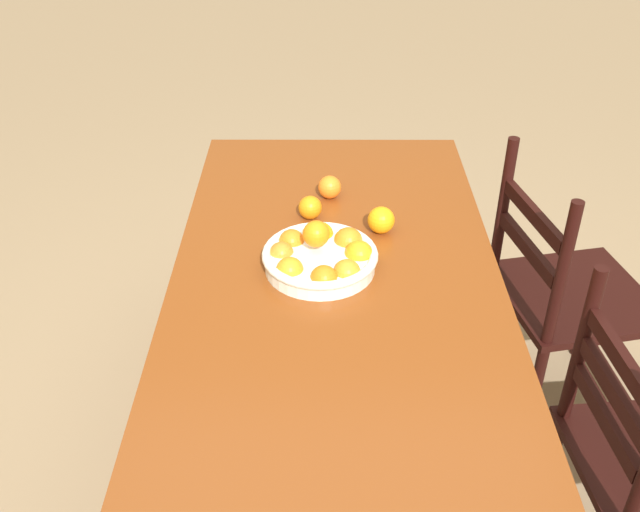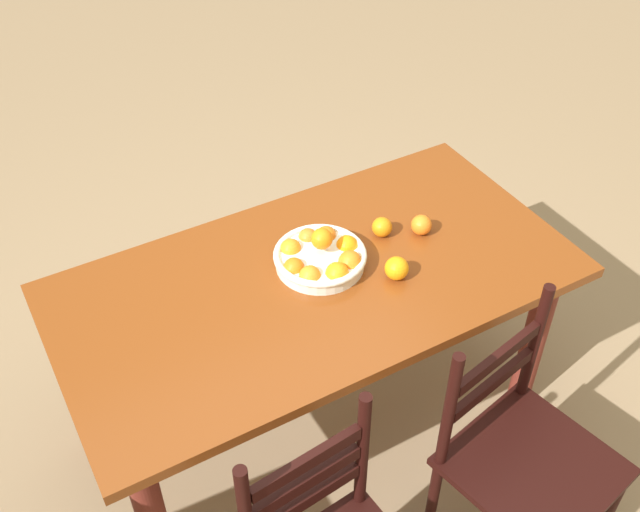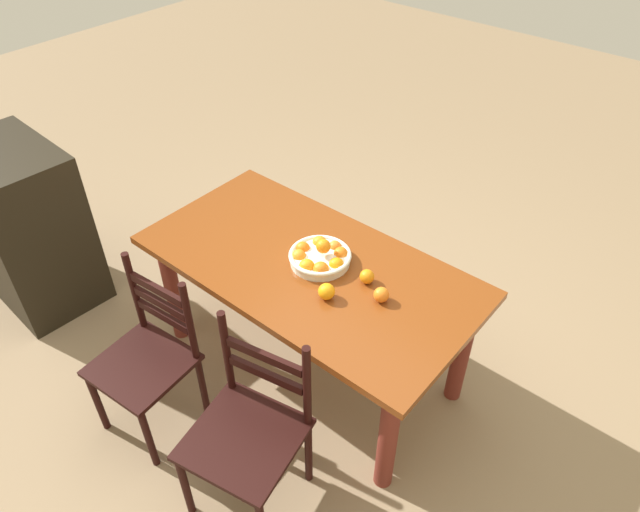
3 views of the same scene
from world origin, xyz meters
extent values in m
plane|color=#8B7355|center=(0.00, 0.00, 0.00)|extent=(12.00, 12.00, 0.00)
cube|color=brown|center=(0.00, 0.00, 0.73)|extent=(1.72, 0.89, 0.04)
cylinder|color=maroon|center=(-0.75, -0.33, 0.36)|extent=(0.09, 0.09, 0.71)
cylinder|color=maroon|center=(0.75, -0.33, 0.36)|extent=(0.09, 0.09, 0.71)
cylinder|color=maroon|center=(-0.75, 0.33, 0.36)|extent=(0.09, 0.09, 0.71)
cylinder|color=black|center=(0.20, 0.61, 0.69)|extent=(0.04, 0.04, 0.47)
cube|color=black|center=(0.38, 0.63, 0.62)|extent=(0.33, 0.06, 0.04)
cube|color=black|center=(0.38, 0.63, 0.71)|extent=(0.33, 0.06, 0.04)
cube|color=black|center=(0.38, 0.63, 0.79)|extent=(0.33, 0.06, 0.04)
cube|color=black|center=(-0.31, 0.79, 0.46)|extent=(0.54, 0.54, 0.03)
cylinder|color=black|center=(-0.55, 0.94, 0.22)|extent=(0.04, 0.04, 0.44)
cylinder|color=black|center=(-0.08, 0.63, 0.22)|extent=(0.04, 0.04, 0.44)
cylinder|color=black|center=(-0.47, 0.55, 0.22)|extent=(0.04, 0.04, 0.44)
cylinder|color=black|center=(-0.08, 0.63, 0.70)|extent=(0.04, 0.04, 0.47)
cylinder|color=black|center=(-0.47, 0.55, 0.70)|extent=(0.04, 0.04, 0.47)
cube|color=black|center=(-0.27, 0.59, 0.67)|extent=(0.36, 0.10, 0.04)
cube|color=black|center=(-0.27, 0.59, 0.78)|extent=(0.36, 0.10, 0.04)
cylinder|color=silver|center=(-0.04, -0.04, 0.78)|extent=(0.30, 0.30, 0.05)
torus|color=silver|center=(-0.04, -0.04, 0.80)|extent=(0.31, 0.31, 0.02)
sphere|color=orange|center=(0.06, -0.03, 0.79)|extent=(0.07, 0.07, 0.07)
sphere|color=orange|center=(0.04, 0.03, 0.79)|extent=(0.07, 0.07, 0.07)
sphere|color=orange|center=(-0.04, 0.06, 0.79)|extent=(0.08, 0.08, 0.08)
sphere|color=orange|center=(-0.11, 0.03, 0.79)|extent=(0.08, 0.08, 0.08)
sphere|color=orange|center=(-0.14, -0.04, 0.79)|extent=(0.08, 0.08, 0.08)
sphere|color=orange|center=(-0.11, -0.12, 0.79)|extent=(0.07, 0.07, 0.07)
sphere|color=orange|center=(-0.05, -0.15, 0.79)|extent=(0.07, 0.07, 0.07)
sphere|color=orange|center=(0.03, -0.12, 0.79)|extent=(0.07, 0.07, 0.07)
sphere|color=orange|center=(-0.05, -0.05, 0.86)|extent=(0.07, 0.07, 0.07)
sphere|color=orange|center=(-0.31, -0.07, 0.79)|extent=(0.07, 0.07, 0.07)
sphere|color=orange|center=(-0.23, 0.13, 0.79)|extent=(0.08, 0.08, 0.08)
sphere|color=orange|center=(-0.43, -0.01, 0.79)|extent=(0.07, 0.07, 0.07)
camera|label=1|loc=(1.57, -0.04, 1.88)|focal=40.70mm
camera|label=2|loc=(0.88, 1.58, 2.43)|focal=41.98mm
camera|label=3|loc=(-1.46, 1.65, 2.63)|focal=32.70mm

